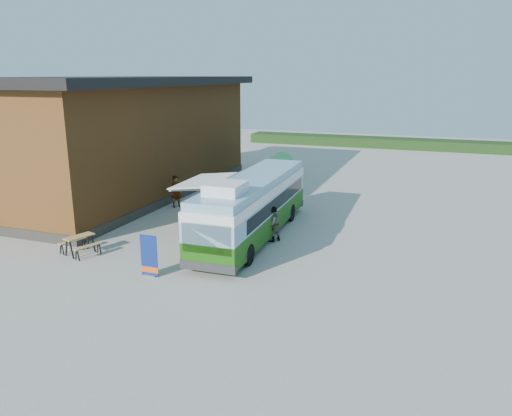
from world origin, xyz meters
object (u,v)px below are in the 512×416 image
at_px(picnic_table, 80,241).
at_px(person_b, 273,224).
at_px(person_a, 176,191).
at_px(bus, 253,205).
at_px(banner, 149,260).
at_px(slurry_tanker, 277,168).

xyz_separation_m(picnic_table, person_b, (7.35, 4.62, 0.22)).
height_order(picnic_table, person_a, person_a).
distance_m(person_a, person_b, 8.36).
bearing_deg(bus, picnic_table, -143.70).
bearing_deg(banner, person_a, 111.80).
relative_size(bus, picnic_table, 6.22).
height_order(person_b, slurry_tanker, slurry_tanker).
xyz_separation_m(bus, person_a, (-6.26, 3.71, -0.67)).
bearing_deg(person_a, banner, -121.23).
bearing_deg(picnic_table, bus, 55.77).
bearing_deg(bus, person_a, 147.62).
xyz_separation_m(person_a, slurry_tanker, (3.67, 7.99, 0.26)).
bearing_deg(person_b, person_a, -87.85).
xyz_separation_m(picnic_table, slurry_tanker, (3.67, 16.59, 0.59)).
bearing_deg(picnic_table, banner, 3.24).
bearing_deg(picnic_table, slurry_tanker, 95.25).
relative_size(picnic_table, person_b, 1.06).
distance_m(bus, picnic_table, 8.00).
bearing_deg(slurry_tanker, banner, -95.14).
bearing_deg(person_b, banner, 1.83).
bearing_deg(slurry_tanker, bus, -84.47).
relative_size(bus, slurry_tanker, 1.95).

